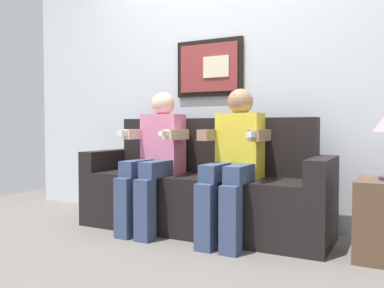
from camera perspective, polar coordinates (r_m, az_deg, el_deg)
ground_plane at (r=3.02m, az=-1.36°, el=-13.49°), size 5.71×5.71×0.00m
back_wall_assembly at (r=3.62m, az=4.54°, el=9.91°), size 4.39×0.10×2.60m
couch at (r=3.24m, az=1.46°, el=-6.76°), size 1.99×0.58×0.90m
person_on_left at (r=3.22m, az=-5.22°, el=-1.55°), size 0.46×0.56×1.11m
person_on_right at (r=2.91m, az=5.94°, el=-1.98°), size 0.46×0.56×1.11m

